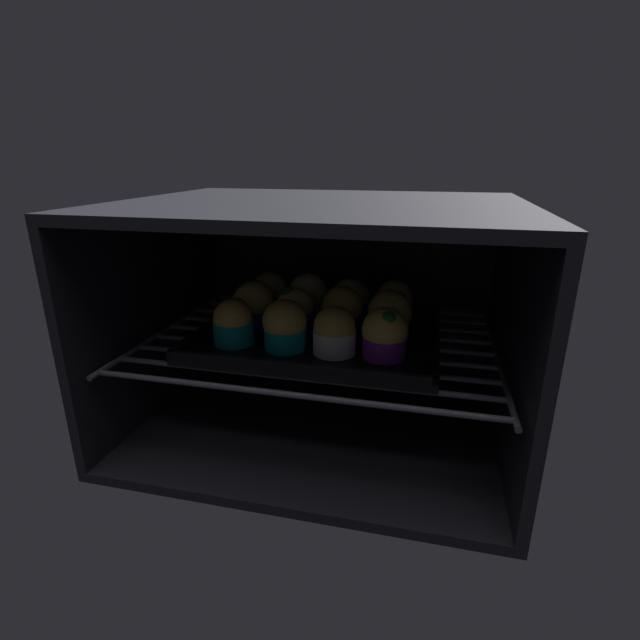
% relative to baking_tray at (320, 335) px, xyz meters
% --- Properties ---
extents(oven_cavity, '(0.59, 0.47, 0.37)m').
position_rel_baking_tray_xyz_m(oven_cavity, '(0.00, 0.05, 0.02)').
color(oven_cavity, black).
rests_on(oven_cavity, ground).
extents(oven_rack, '(0.55, 0.42, 0.01)m').
position_rel_baking_tray_xyz_m(oven_rack, '(0.00, 0.01, -0.01)').
color(oven_rack, '#51515B').
rests_on(oven_rack, oven_cavity).
extents(baking_tray, '(0.37, 0.30, 0.02)m').
position_rel_baking_tray_xyz_m(baking_tray, '(0.00, 0.00, 0.00)').
color(baking_tray, black).
rests_on(baking_tray, oven_rack).
extents(muffin_row0_col0, '(0.06, 0.06, 0.07)m').
position_rel_baking_tray_xyz_m(muffin_row0_col0, '(-0.11, -0.07, 0.04)').
color(muffin_row0_col0, '#0C8C84').
rests_on(muffin_row0_col0, baking_tray).
extents(muffin_row0_col1, '(0.06, 0.06, 0.07)m').
position_rel_baking_tray_xyz_m(muffin_row0_col1, '(-0.03, -0.08, 0.04)').
color(muffin_row0_col1, '#0C8C84').
rests_on(muffin_row0_col1, baking_tray).
extents(muffin_row0_col2, '(0.06, 0.06, 0.07)m').
position_rel_baking_tray_xyz_m(muffin_row0_col2, '(0.04, -0.07, 0.04)').
color(muffin_row0_col2, silver).
rests_on(muffin_row0_col2, baking_tray).
extents(muffin_row0_col3, '(0.06, 0.06, 0.07)m').
position_rel_baking_tray_xyz_m(muffin_row0_col3, '(0.11, -0.07, 0.04)').
color(muffin_row0_col3, '#7A238C').
rests_on(muffin_row0_col3, baking_tray).
extents(muffin_row1_col0, '(0.07, 0.07, 0.08)m').
position_rel_baking_tray_xyz_m(muffin_row1_col0, '(-0.11, 0.00, 0.04)').
color(muffin_row1_col0, '#1928B7').
rests_on(muffin_row1_col0, baking_tray).
extents(muffin_row1_col1, '(0.06, 0.06, 0.07)m').
position_rel_baking_tray_xyz_m(muffin_row1_col1, '(-0.04, -0.00, 0.04)').
color(muffin_row1_col1, '#1928B7').
rests_on(muffin_row1_col1, baking_tray).
extents(muffin_row1_col2, '(0.06, 0.06, 0.08)m').
position_rel_baking_tray_xyz_m(muffin_row1_col2, '(0.03, 0.00, 0.04)').
color(muffin_row1_col2, '#1928B7').
rests_on(muffin_row1_col2, baking_tray).
extents(muffin_row1_col3, '(0.07, 0.07, 0.08)m').
position_rel_baking_tray_xyz_m(muffin_row1_col3, '(0.11, -0.00, 0.04)').
color(muffin_row1_col3, '#0C8C84').
rests_on(muffin_row1_col3, baking_tray).
extents(muffin_row2_col0, '(0.06, 0.06, 0.07)m').
position_rel_baking_tray_xyz_m(muffin_row2_col0, '(-0.11, 0.07, 0.04)').
color(muffin_row2_col0, '#7A238C').
rests_on(muffin_row2_col0, baking_tray).
extents(muffin_row2_col1, '(0.06, 0.06, 0.08)m').
position_rel_baking_tray_xyz_m(muffin_row2_col1, '(-0.04, 0.07, 0.04)').
color(muffin_row2_col1, silver).
rests_on(muffin_row2_col1, baking_tray).
extents(muffin_row2_col2, '(0.06, 0.06, 0.07)m').
position_rel_baking_tray_xyz_m(muffin_row2_col2, '(0.04, 0.07, 0.04)').
color(muffin_row2_col2, '#1928B7').
rests_on(muffin_row2_col2, baking_tray).
extents(muffin_row2_col3, '(0.06, 0.06, 0.07)m').
position_rel_baking_tray_xyz_m(muffin_row2_col3, '(0.11, 0.08, 0.04)').
color(muffin_row2_col3, '#1928B7').
rests_on(muffin_row2_col3, baking_tray).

